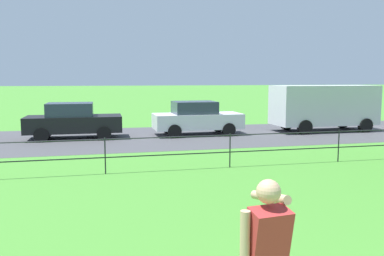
# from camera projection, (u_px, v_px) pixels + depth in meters

# --- Properties ---
(street_strip) EXTENTS (80.00, 7.27, 0.01)m
(street_strip) POSITION_uv_depth(u_px,v_px,m) (183.00, 136.00, 18.16)
(street_strip) COLOR #424247
(street_strip) RESTS_ON ground
(park_fence) EXTENTS (28.44, 0.04, 1.00)m
(park_fence) POSITION_uv_depth(u_px,v_px,m) (230.00, 145.00, 11.70)
(park_fence) COLOR #232328
(park_fence) RESTS_ON ground
(car_black_far_left) EXTENTS (4.02, 1.86, 1.54)m
(car_black_far_left) POSITION_uv_depth(u_px,v_px,m) (73.00, 121.00, 17.33)
(car_black_far_left) COLOR black
(car_black_far_left) RESTS_ON ground
(car_white_center) EXTENTS (4.01, 1.84, 1.54)m
(car_white_center) POSITION_uv_depth(u_px,v_px,m) (197.00, 118.00, 18.49)
(car_white_center) COLOR silver
(car_white_center) RESTS_ON ground
(panel_van_left) EXTENTS (5.00, 2.11, 2.24)m
(panel_van_left) POSITION_uv_depth(u_px,v_px,m) (324.00, 105.00, 19.77)
(panel_van_left) COLOR silver
(panel_van_left) RESTS_ON ground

